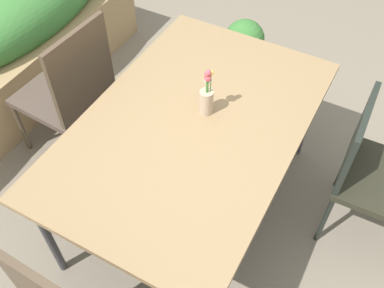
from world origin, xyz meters
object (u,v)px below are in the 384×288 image
at_px(dining_table, 192,129).
at_px(chair_near_right, 375,169).
at_px(potted_plant, 244,48).
at_px(flower_vase, 207,97).
at_px(chair_far_side, 71,88).

xyz_separation_m(dining_table, chair_near_right, (0.36, -0.90, -0.19)).
bearing_deg(chair_near_right, potted_plant, -130.77).
xyz_separation_m(flower_vase, potted_plant, (1.20, 0.28, -0.61)).
bearing_deg(dining_table, chair_near_right, -68.11).
distance_m(dining_table, potted_plant, 1.41).
relative_size(dining_table, flower_vase, 5.80).
xyz_separation_m(chair_near_right, potted_plant, (0.95, 1.16, -0.27)).
xyz_separation_m(chair_near_right, flower_vase, (-0.26, 0.88, 0.34)).
relative_size(chair_near_right, potted_plant, 1.86).
xyz_separation_m(dining_table, potted_plant, (1.31, 0.26, -0.46)).
height_order(dining_table, chair_near_right, chair_near_right).
bearing_deg(chair_far_side, chair_near_right, -77.73).
distance_m(dining_table, chair_far_side, 0.91).
bearing_deg(dining_table, flower_vase, -12.65).
distance_m(chair_near_right, chair_far_side, 1.82).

